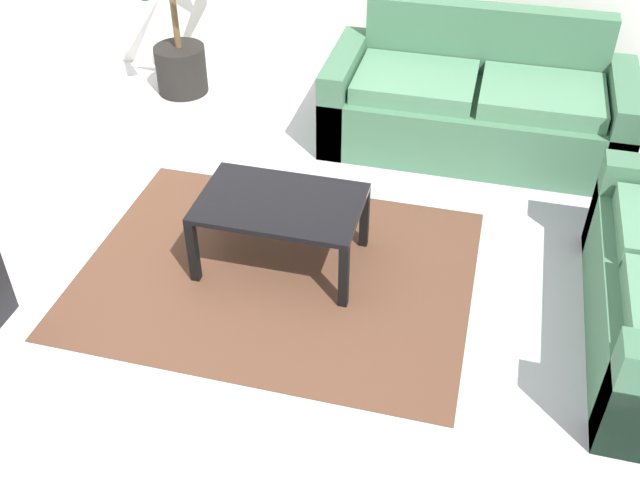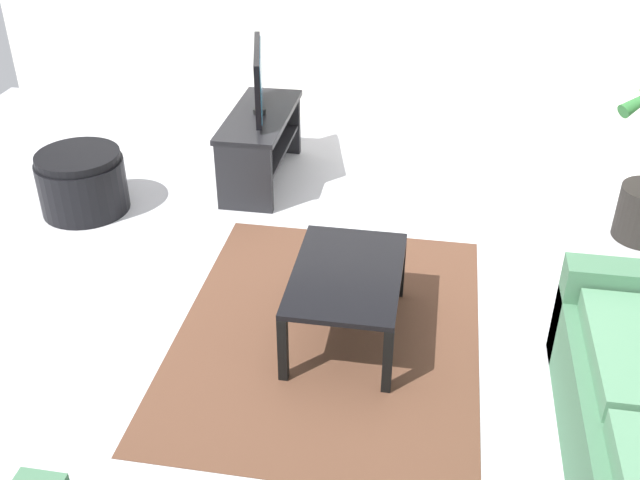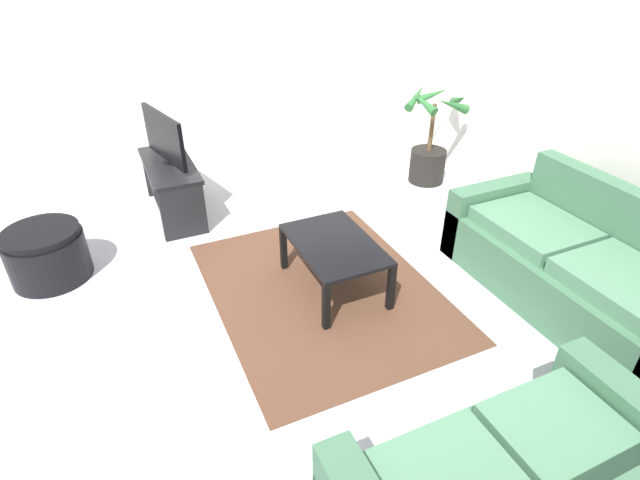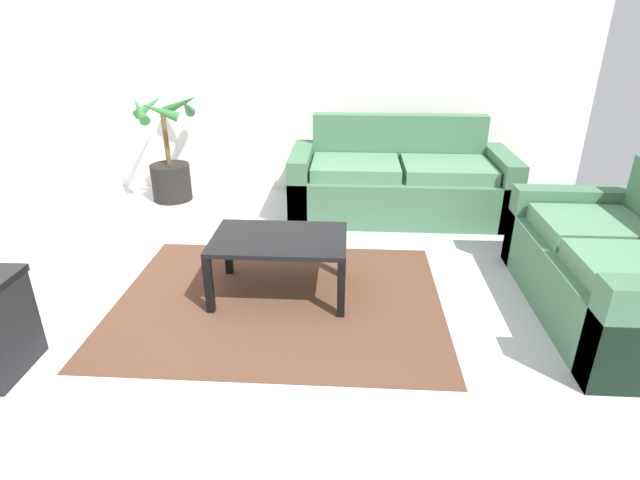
% 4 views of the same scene
% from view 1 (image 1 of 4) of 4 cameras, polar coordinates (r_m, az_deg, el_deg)
% --- Properties ---
extents(ground_plane, '(6.60, 6.60, 0.00)m').
position_cam_1_polar(ground_plane, '(3.87, -7.30, -7.60)').
color(ground_plane, '#B2B2B7').
extents(couch_main, '(2.06, 0.90, 0.90)m').
position_cam_1_polar(couch_main, '(5.35, 11.92, 10.05)').
color(couch_main, '#3F6B4C').
rests_on(couch_main, ground).
extents(coffee_table, '(0.90, 0.59, 0.43)m').
position_cam_1_polar(coffee_table, '(4.08, -3.08, 2.37)').
color(coffee_table, black).
rests_on(coffee_table, ground).
extents(area_rug, '(2.20, 1.70, 0.01)m').
position_cam_1_polar(area_rug, '(4.24, -3.31, -2.43)').
color(area_rug, '#513323').
rests_on(area_rug, ground).
extents(potted_palm, '(0.71, 0.71, 1.09)m').
position_cam_1_polar(potted_palm, '(6.06, -10.82, 14.58)').
color(potted_palm, black).
rests_on(potted_palm, ground).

